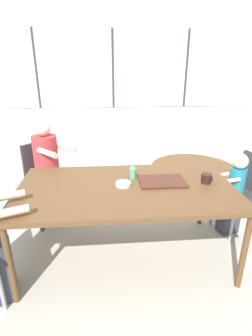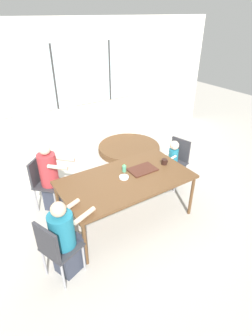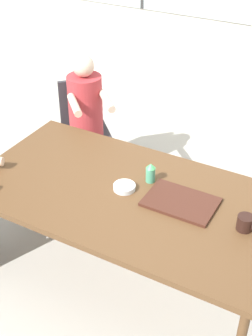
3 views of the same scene
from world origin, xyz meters
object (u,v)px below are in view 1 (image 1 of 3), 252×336
chair_for_woman_green_shirt (42,171)px  folded_table_stack (193,171)px  coffee_mug (206,178)px  sippy_cup (133,172)px  person_woman_green_shirt (49,174)px  chair_for_toddler (246,186)px  person_toddler (233,195)px  bowl_white_shallow (123,184)px

chair_for_woman_green_shirt → folded_table_stack: 2.51m
coffee_mug → sippy_cup: (-0.67, 0.16, 0.02)m
person_woman_green_shirt → coffee_mug: 1.84m
coffee_mug → chair_for_woman_green_shirt: bearing=150.8°
chair_for_woman_green_shirt → chair_for_toddler: size_ratio=1.00×
person_woman_green_shirt → coffee_mug: bearing=107.5°
person_woman_green_shirt → folded_table_stack: size_ratio=0.82×
person_woman_green_shirt → person_toddler: size_ratio=1.28×
chair_for_toddler → person_woman_green_shirt: person_woman_green_shirt is taller
person_woman_green_shirt → bowl_white_shallow: bearing=89.9°
sippy_cup → folded_table_stack: size_ratio=0.09×
chair_for_toddler → sippy_cup: chair_for_toddler is taller
bowl_white_shallow → chair_for_woman_green_shirt: bearing=134.7°
chair_for_woman_green_shirt → folded_table_stack: bearing=157.4°
chair_for_woman_green_shirt → sippy_cup: (1.06, -0.81, 0.28)m
chair_for_toddler → sippy_cup: 1.30m
person_toddler → sippy_cup: person_toddler is taller
bowl_white_shallow → folded_table_stack: (1.34, 1.89, -0.69)m
chair_for_woman_green_shirt → folded_table_stack: chair_for_woman_green_shirt is taller
person_toddler → sippy_cup: size_ratio=6.90×
coffee_mug → sippy_cup: 0.69m
coffee_mug → person_toddler: bearing=32.6°
chair_for_toddler → coffee_mug: size_ratio=9.03×
chair_for_woman_green_shirt → coffee_mug: size_ratio=9.03×
folded_table_stack → chair_for_woman_green_shirt: bearing=-157.9°
person_woman_green_shirt → person_toddler: bearing=119.9°
person_toddler → chair_for_woman_green_shirt: bearing=58.3°
chair_for_woman_green_shirt → sippy_cup: chair_for_woman_green_shirt is taller
person_woman_green_shirt → folded_table_stack: bearing=160.9°
coffee_mug → bowl_white_shallow: coffee_mug is taller
coffee_mug → folded_table_stack: (0.56, 1.89, -0.72)m
person_woman_green_shirt → coffee_mug: size_ratio=12.04×
chair_for_toddler → folded_table_stack: (-0.03, 1.57, -0.46)m
chair_for_woman_green_shirt → person_toddler: 2.28m
sippy_cup → person_toddler: bearing=6.6°
folded_table_stack → coffee_mug: bearing=-106.6°
person_toddler → sippy_cup: 1.18m
chair_for_woman_green_shirt → person_toddler: person_toddler is taller
person_woman_green_shirt → folded_table_stack: 2.46m
folded_table_stack → sippy_cup: bearing=-125.3°
folded_table_stack → bowl_white_shallow: bearing=-125.2°
sippy_cup → bowl_white_shallow: 0.19m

